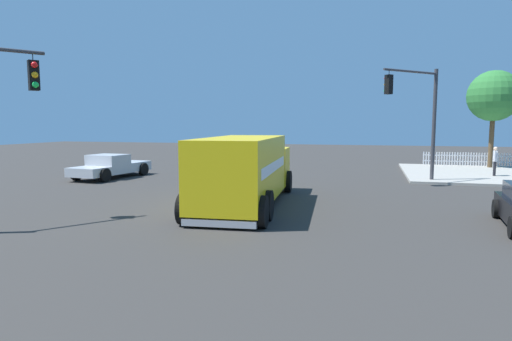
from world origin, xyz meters
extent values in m
plane|color=#33302D|center=(0.00, 0.00, 0.00)|extent=(100.00, 100.00, 0.00)
cube|color=#9E998E|center=(-12.22, -12.22, 0.07)|extent=(10.67, 10.67, 0.14)
cube|color=yellow|center=(-0.30, 1.94, 1.50)|extent=(2.92, 6.70, 2.31)
cube|color=yellow|center=(0.05, -2.41, 1.20)|extent=(2.55, 2.09, 1.70)
cube|color=black|center=(0.12, -3.27, 1.54)|extent=(2.02, 0.24, 0.88)
cube|color=#B2B2B7|center=(-0.56, 5.09, 0.19)|extent=(2.31, 0.39, 0.21)
cube|color=white|center=(0.90, 2.03, 1.62)|extent=(0.46, 5.47, 0.36)
cube|color=white|center=(-1.51, 1.84, 1.62)|extent=(0.46, 5.47, 0.36)
cylinder|color=black|center=(1.29, -2.26, 0.50)|extent=(0.36, 1.02, 1.00)
cylinder|color=black|center=(-1.19, -2.47, 0.50)|extent=(0.36, 1.02, 1.00)
cylinder|color=black|center=(0.80, 3.70, 0.50)|extent=(0.36, 1.02, 1.00)
cylinder|color=black|center=(-1.67, 3.49, 0.50)|extent=(0.36, 1.02, 1.00)
cylinder|color=black|center=(0.71, 4.74, 0.50)|extent=(0.36, 1.02, 1.00)
cylinder|color=black|center=(-1.76, 4.54, 0.50)|extent=(0.36, 1.02, 1.00)
cylinder|color=#38383D|center=(5.63, 5.30, 5.30)|extent=(0.03, 0.03, 0.25)
cube|color=black|center=(5.63, 5.30, 4.70)|extent=(0.42, 0.42, 0.95)
sphere|color=red|center=(5.49, 5.40, 5.01)|extent=(0.20, 0.20, 0.20)
sphere|color=#EFA314|center=(5.49, 5.40, 4.70)|extent=(0.20, 0.20, 0.20)
sphere|color=#19CC4C|center=(5.49, 5.40, 4.39)|extent=(0.20, 0.20, 0.20)
cylinder|color=#38383D|center=(-8.08, -8.02, 3.10)|extent=(0.20, 0.20, 5.92)
cylinder|color=#38383D|center=(-6.72, -6.64, 5.81)|extent=(2.81, 2.85, 0.12)
cylinder|color=#38383D|center=(-5.60, -5.51, 5.69)|extent=(0.03, 0.03, 0.25)
cube|color=black|center=(-5.60, -5.51, 5.09)|extent=(0.42, 0.42, 0.95)
sphere|color=red|center=(-5.47, -5.64, 5.40)|extent=(0.20, 0.20, 0.20)
sphere|color=#EFA314|center=(-5.47, -5.64, 5.09)|extent=(0.20, 0.20, 0.20)
sphere|color=#19CC4C|center=(-5.47, -5.64, 4.78)|extent=(0.20, 0.20, 0.20)
cube|color=#B7BABF|center=(10.11, -3.23, 0.53)|extent=(2.10, 1.70, 0.50)
cube|color=#B7BABF|center=(9.93, -4.82, 0.83)|extent=(2.12, 1.90, 1.10)
cube|color=black|center=(9.93, -4.82, 1.12)|extent=(1.94, 1.61, 0.48)
cube|color=#B7BABF|center=(9.73, -6.66, 0.56)|extent=(2.15, 2.20, 0.55)
cylinder|color=black|center=(9.09, -3.25, 0.38)|extent=(0.32, 0.78, 0.76)
cylinder|color=black|center=(11.09, -3.47, 0.38)|extent=(0.32, 0.78, 0.76)
cylinder|color=black|center=(8.72, -6.67, 0.38)|extent=(0.32, 0.78, 0.76)
cylinder|color=black|center=(10.72, -6.88, 0.38)|extent=(0.32, 0.78, 0.76)
cylinder|color=black|center=(-9.00, 1.09, 0.31)|extent=(0.26, 0.64, 0.62)
cylinder|color=black|center=(-11.80, -10.70, 0.56)|extent=(0.14, 0.14, 0.84)
cylinder|color=black|center=(-11.85, -10.86, 0.56)|extent=(0.14, 0.14, 0.84)
cube|color=silver|center=(-11.82, -10.78, 1.30)|extent=(0.32, 0.39, 0.63)
sphere|color=beige|center=(-11.82, -10.78, 1.73)|extent=(0.23, 0.23, 0.23)
cylinder|color=silver|center=(-11.75, -10.57, 1.33)|extent=(0.09, 0.09, 0.57)
cylinder|color=silver|center=(-11.89, -10.99, 1.33)|extent=(0.09, 0.09, 0.57)
cube|color=silver|center=(-14.56, -17.31, 0.61)|extent=(0.08, 0.04, 0.95)
cube|color=silver|center=(-14.38, -17.31, 0.61)|extent=(0.08, 0.04, 0.95)
cube|color=silver|center=(-14.20, -17.31, 0.61)|extent=(0.08, 0.04, 0.95)
cube|color=silver|center=(-14.02, -17.31, 0.61)|extent=(0.08, 0.04, 0.95)
cube|color=silver|center=(-13.84, -17.31, 0.61)|extent=(0.08, 0.04, 0.95)
cube|color=silver|center=(-13.66, -17.31, 0.61)|extent=(0.08, 0.04, 0.95)
cube|color=silver|center=(-13.48, -17.31, 0.61)|extent=(0.08, 0.04, 0.95)
cube|color=silver|center=(-13.30, -17.31, 0.61)|extent=(0.08, 0.04, 0.95)
cube|color=silver|center=(-13.12, -17.31, 0.61)|extent=(0.08, 0.04, 0.95)
cube|color=silver|center=(-12.94, -17.31, 0.61)|extent=(0.08, 0.04, 0.95)
cube|color=silver|center=(-12.76, -17.31, 0.61)|extent=(0.08, 0.04, 0.95)
cube|color=silver|center=(-12.58, -17.31, 0.61)|extent=(0.08, 0.04, 0.95)
cube|color=silver|center=(-12.40, -17.31, 0.61)|extent=(0.08, 0.04, 0.95)
cube|color=silver|center=(-12.22, -17.31, 0.61)|extent=(0.08, 0.04, 0.95)
cube|color=silver|center=(-12.04, -17.31, 0.61)|extent=(0.08, 0.04, 0.95)
cube|color=silver|center=(-11.86, -17.31, 0.61)|extent=(0.08, 0.04, 0.95)
cube|color=silver|center=(-11.68, -17.31, 0.61)|extent=(0.08, 0.04, 0.95)
cube|color=silver|center=(-11.50, -17.31, 0.61)|extent=(0.08, 0.04, 0.95)
cube|color=silver|center=(-11.32, -17.31, 0.61)|extent=(0.08, 0.04, 0.95)
cube|color=silver|center=(-11.14, -17.31, 0.61)|extent=(0.08, 0.04, 0.95)
cube|color=silver|center=(-10.96, -17.31, 0.61)|extent=(0.08, 0.04, 0.95)
cube|color=silver|center=(-10.78, -17.31, 0.61)|extent=(0.08, 0.04, 0.95)
cube|color=silver|center=(-10.60, -17.31, 0.61)|extent=(0.08, 0.04, 0.95)
cube|color=silver|center=(-10.42, -17.31, 0.61)|extent=(0.08, 0.04, 0.95)
cube|color=silver|center=(-10.24, -17.31, 0.61)|extent=(0.08, 0.04, 0.95)
cube|color=silver|center=(-10.06, -17.31, 0.61)|extent=(0.08, 0.04, 0.95)
cube|color=silver|center=(-9.88, -17.31, 0.61)|extent=(0.08, 0.04, 0.95)
cube|color=silver|center=(-9.70, -17.31, 0.61)|extent=(0.08, 0.04, 0.95)
cube|color=silver|center=(-9.52, -17.31, 0.61)|extent=(0.08, 0.04, 0.95)
cube|color=silver|center=(-9.34, -17.31, 0.61)|extent=(0.08, 0.04, 0.95)
cube|color=silver|center=(-9.16, -17.31, 0.61)|extent=(0.08, 0.04, 0.95)
cube|color=silver|center=(-8.98, -17.31, 0.61)|extent=(0.08, 0.04, 0.95)
cube|color=silver|center=(-8.80, -17.31, 0.61)|extent=(0.08, 0.04, 0.95)
cube|color=silver|center=(-8.62, -17.31, 0.61)|extent=(0.08, 0.04, 0.95)
cube|color=silver|center=(-12.22, -17.33, 0.85)|extent=(7.30, 0.03, 0.07)
cube|color=silver|center=(-12.22, -17.33, 0.42)|extent=(7.30, 0.03, 0.07)
cylinder|color=brown|center=(-12.87, -16.23, 1.96)|extent=(0.32, 0.32, 3.64)
sphere|color=#2D7533|center=(-12.87, -16.23, 5.08)|extent=(3.48, 3.48, 3.48)
camera|label=1|loc=(-4.94, 16.93, 3.14)|focal=30.13mm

